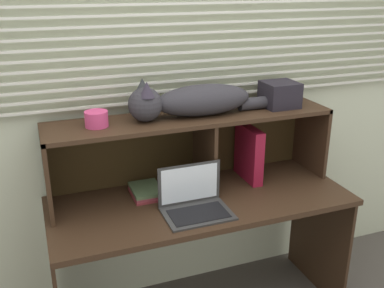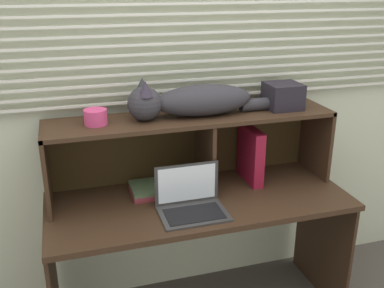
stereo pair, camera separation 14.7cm
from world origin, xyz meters
The scene contains 9 objects.
back_panel_with_blinds centered at (0.00, 0.55, 1.26)m, with size 4.40×0.08×2.50m.
desk centered at (0.00, 0.20, 0.60)m, with size 1.56×0.62×0.74m.
hutch_shelf_unit centered at (0.01, 0.37, 1.03)m, with size 1.51×0.33×0.41m.
cat centered at (0.01, 0.34, 1.23)m, with size 0.93×0.19×0.21m.
laptop centered at (-0.08, 0.09, 0.79)m, with size 0.33×0.24×0.22m.
binder_upright centered at (0.34, 0.34, 0.89)m, with size 0.06×0.25×0.31m, color maroon.
book_stack centered at (-0.26, 0.34, 0.76)m, with size 0.15×0.21×0.04m.
small_basket centered at (-0.49, 0.34, 1.19)m, with size 0.11×0.11×0.08m, color #D03F76.
storage_box centered at (0.51, 0.34, 1.22)m, with size 0.18×0.18×0.14m, color black.
Camera 1 is at (-0.77, -1.72, 1.82)m, focal length 41.66 mm.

